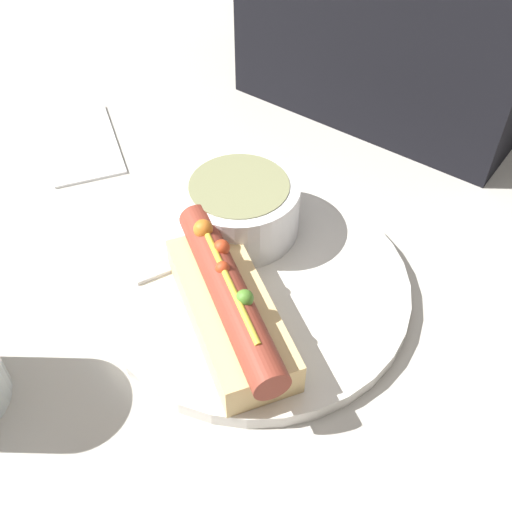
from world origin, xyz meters
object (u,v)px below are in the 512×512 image
at_px(spoon, 256,233).
at_px(salt_shaker, 302,73).
at_px(soup_bowl, 240,205).
at_px(hot_dog, 229,304).

height_order(spoon, salt_shaker, salt_shaker).
distance_m(soup_bowl, salt_shaker, 0.24).
bearing_deg(hot_dog, soup_bowl, 156.18).
bearing_deg(spoon, soup_bowl, 112.73).
relative_size(hot_dog, spoon, 1.07).
height_order(soup_bowl, salt_shaker, salt_shaker).
bearing_deg(soup_bowl, spoon, -1.55).
relative_size(soup_bowl, salt_shaker, 1.37).
distance_m(hot_dog, salt_shaker, 0.35).
xyz_separation_m(soup_bowl, spoon, (0.02, -0.00, -0.02)).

